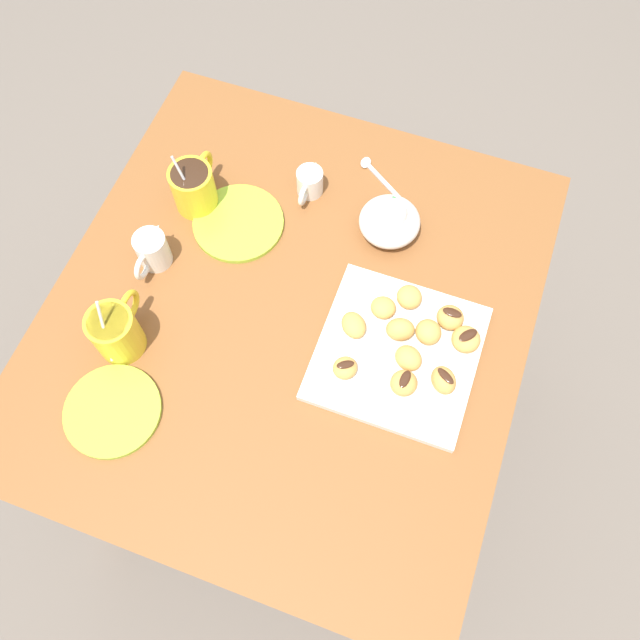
{
  "coord_description": "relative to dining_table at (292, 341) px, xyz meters",
  "views": [
    {
      "loc": [
        -0.47,
        -0.23,
        1.83
      ],
      "look_at": [
        -0.01,
        -0.06,
        0.77
      ],
      "focal_mm": 36.86,
      "sensor_mm": 36.0,
      "label": 1
    }
  ],
  "objects": [
    {
      "name": "chocolate_drizzle_1",
      "position": [
        0.04,
        -0.32,
        0.19
      ],
      "size": [
        0.04,
        0.04,
        0.0
      ],
      "primitive_type": "ellipsoid",
      "rotation": [
        0.0,
        0.0,
        5.57
      ],
      "color": "#381E11",
      "rests_on": "beignet_1"
    },
    {
      "name": "beignet_4",
      "position": [
        -0.03,
        -0.23,
        0.17
      ],
      "size": [
        0.06,
        0.06,
        0.03
      ],
      "primitive_type": "ellipsoid",
      "rotation": [
        0.0,
        0.0,
        2.65
      ],
      "color": "#D19347",
      "rests_on": "pastry_plate_square"
    },
    {
      "name": "beignet_7",
      "position": [
        0.09,
        -0.2,
        0.17
      ],
      "size": [
        0.06,
        0.06,
        0.03
      ],
      "primitive_type": "ellipsoid",
      "rotation": [
        0.0,
        0.0,
        2.06
      ],
      "color": "#D19347",
      "rests_on": "pastry_plate_square"
    },
    {
      "name": "beignet_2",
      "position": [
        0.0,
        -0.12,
        0.17
      ],
      "size": [
        0.07,
        0.07,
        0.03
      ],
      "primitive_type": "ellipsoid",
      "rotation": [
        0.0,
        0.0,
        2.31
      ],
      "color": "#D19347",
      "rests_on": "pastry_plate_square"
    },
    {
      "name": "chocolate_drizzle_8",
      "position": [
        0.07,
        -0.28,
        0.2
      ],
      "size": [
        0.02,
        0.03,
        0.0
      ],
      "primitive_type": "ellipsoid",
      "rotation": [
        0.0,
        0.0,
        1.54
      ],
      "color": "#381E11",
      "rests_on": "beignet_8"
    },
    {
      "name": "beignet_0",
      "position": [
        -0.08,
        -0.14,
        0.17
      ],
      "size": [
        0.06,
        0.06,
        0.03
      ],
      "primitive_type": "ellipsoid",
      "rotation": [
        0.0,
        0.0,
        5.71
      ],
      "color": "#D19347",
      "rests_on": "pastry_plate_square"
    },
    {
      "name": "beignet_3",
      "position": [
        0.05,
        -0.16,
        0.17
      ],
      "size": [
        0.04,
        0.05,
        0.03
      ],
      "primitive_type": "ellipsoid",
      "rotation": [
        0.0,
        0.0,
        3.18
      ],
      "color": "#D19347",
      "rests_on": "pastry_plate_square"
    },
    {
      "name": "chocolate_sauce_pitcher",
      "position": [
        0.26,
        0.06,
        0.17
      ],
      "size": [
        0.09,
        0.05,
        0.06
      ],
      "color": "silver",
      "rests_on": "dining_table"
    },
    {
      "name": "chocolate_drizzle_0",
      "position": [
        -0.08,
        -0.14,
        0.19
      ],
      "size": [
        0.03,
        0.03,
        0.0
      ],
      "primitive_type": "ellipsoid",
      "rotation": [
        0.0,
        0.0,
        5.28
      ],
      "color": "#381E11",
      "rests_on": "beignet_0"
    },
    {
      "name": "loose_spoon_near_saucer",
      "position": [
        0.34,
        -0.07,
        0.14
      ],
      "size": [
        0.1,
        0.14,
        0.01
      ],
      "color": "silver",
      "rests_on": "dining_table"
    },
    {
      "name": "beignet_1",
      "position": [
        0.04,
        -0.32,
        0.17
      ],
      "size": [
        0.07,
        0.07,
        0.03
      ],
      "primitive_type": "ellipsoid",
      "rotation": [
        0.0,
        0.0,
        5.82
      ],
      "color": "#D19347",
      "rests_on": "pastry_plate_square"
    },
    {
      "name": "beignet_5",
      "position": [
        -0.07,
        -0.24,
        0.17
      ],
      "size": [
        0.06,
        0.06,
        0.04
      ],
      "primitive_type": "ellipsoid",
      "rotation": [
        0.0,
        0.0,
        5.88
      ],
      "color": "#D19347",
      "rests_on": "pastry_plate_square"
    },
    {
      "name": "beignet_6",
      "position": [
        0.03,
        -0.25,
        0.17
      ],
      "size": [
        0.06,
        0.06,
        0.04
      ],
      "primitive_type": "ellipsoid",
      "rotation": [
        0.0,
        0.0,
        0.63
      ],
      "color": "#D19347",
      "rests_on": "pastry_plate_square"
    },
    {
      "name": "cream_pitcher_white",
      "position": [
        0.01,
        0.27,
        0.18
      ],
      "size": [
        0.1,
        0.06,
        0.07
      ],
      "color": "silver",
      "rests_on": "dining_table"
    },
    {
      "name": "beignet_8",
      "position": [
        0.07,
        -0.28,
        0.17
      ],
      "size": [
        0.05,
        0.05,
        0.04
      ],
      "primitive_type": "ellipsoid",
      "rotation": [
        0.0,
        0.0,
        1.49
      ],
      "color": "#D19347",
      "rests_on": "pastry_plate_square"
    },
    {
      "name": "dining_table",
      "position": [
        0.0,
        0.0,
        0.0
      ],
      "size": [
        0.94,
        0.86,
        0.75
      ],
      "color": "brown",
      "rests_on": "ground_plane"
    },
    {
      "name": "pastry_plate_square",
      "position": [
        -0.02,
        -0.21,
        0.15
      ],
      "size": [
        0.27,
        0.27,
        0.02
      ],
      "primitive_type": "cube",
      "color": "silver",
      "rests_on": "dining_table"
    },
    {
      "name": "saucer_lime_right",
      "position": [
        -0.28,
        0.21,
        0.14
      ],
      "size": [
        0.17,
        0.17,
        0.01
      ],
      "primitive_type": "cylinder",
      "color": "#9EC633",
      "rests_on": "dining_table"
    },
    {
      "name": "coffee_mug_yellow_right",
      "position": [
        0.16,
        0.25,
        0.19
      ],
      "size": [
        0.12,
        0.08,
        0.15
      ],
      "color": "yellow",
      "rests_on": "dining_table"
    },
    {
      "name": "chocolate_drizzle_10",
      "position": [
        -0.05,
        -0.3,
        0.2
      ],
      "size": [
        0.03,
        0.04,
        0.0
      ],
      "primitive_type": "ellipsoid",
      "rotation": [
        0.0,
        0.0,
        4.17
      ],
      "color": "#381E11",
      "rests_on": "beignet_10"
    },
    {
      "name": "beignet_10",
      "position": [
        -0.05,
        -0.3,
        0.18
      ],
      "size": [
        0.06,
        0.06,
        0.04
      ],
      "primitive_type": "ellipsoid",
      "rotation": [
        0.0,
        0.0,
        3.82
      ],
      "color": "#D19347",
      "rests_on": "pastry_plate_square"
    },
    {
      "name": "ground_plane",
      "position": [
        0.0,
        0.0,
        -0.61
      ],
      "size": [
        8.0,
        8.0,
        0.0
      ],
      "primitive_type": "plane",
      "color": "#665B51"
    },
    {
      "name": "saucer_lime_left",
      "position": [
        0.14,
        0.16,
        0.14
      ],
      "size": [
        0.18,
        0.18,
        0.01
      ],
      "primitive_type": "cylinder",
      "color": "#9EC633",
      "rests_on": "dining_table"
    },
    {
      "name": "coffee_mug_yellow_left",
      "position": [
        -0.16,
        0.25,
        0.19
      ],
      "size": [
        0.13,
        0.08,
        0.15
      ],
      "color": "yellow",
      "rests_on": "dining_table"
    },
    {
      "name": "chocolate_drizzle_5",
      "position": [
        -0.07,
        -0.24,
        0.19
      ],
      "size": [
        0.03,
        0.02,
        0.0
      ],
      "primitive_type": "ellipsoid",
      "rotation": [
        0.0,
        0.0,
        6.18
      ],
      "color": "#381E11",
      "rests_on": "beignet_5"
    },
    {
      "name": "ice_cream_bowl",
      "position": [
        0.23,
        -0.12,
        0.18
      ],
      "size": [
        0.12,
        0.12,
        0.09
      ],
      "color": "silver",
      "rests_on": "dining_table"
    },
    {
      "name": "beignet_9",
      "position": [
        0.02,
        -0.2,
        0.18
      ],
      "size": [
        0.05,
        0.06,
        0.04
      ],
      "primitive_type": "ellipsoid",
      "rotation": [
        0.0,
        0.0,
        5.05
      ],
      "color": "#D19347",
      "rests_on": "pastry_plate_square"
    }
  ]
}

